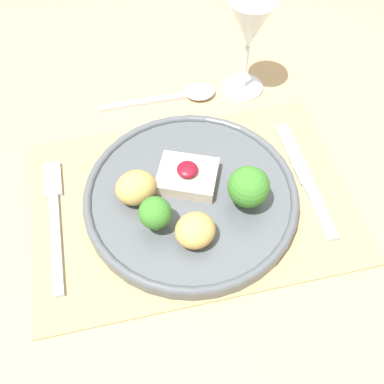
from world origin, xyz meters
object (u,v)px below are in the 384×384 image
Objects in this scene: knife at (309,186)px; wine_glass_near at (250,29)px; fork at (55,214)px; spoon at (186,94)px; dinner_plate at (192,196)px.

wine_glass_near is (-0.03, 0.22, 0.11)m from knife.
wine_glass_near is at bearing 29.86° from fork.
wine_glass_near is at bearing 3.47° from spoon.
fork is at bearing -149.50° from wine_glass_near.
fork is 0.36m from knife.
wine_glass_near reaches higher than dinner_plate.
dinner_plate is 1.41× the size of fork.
dinner_plate is 1.81× the size of wine_glass_near.
knife is at bearing -5.62° from fork.
spoon is at bearing 123.00° from knife.
spoon reaches higher than knife.
knife is at bearing -3.46° from dinner_plate.
fork is at bearing 177.49° from knife.
wine_glass_near is at bearing 57.28° from dinner_plate.
fork is at bearing 173.68° from dinner_plate.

